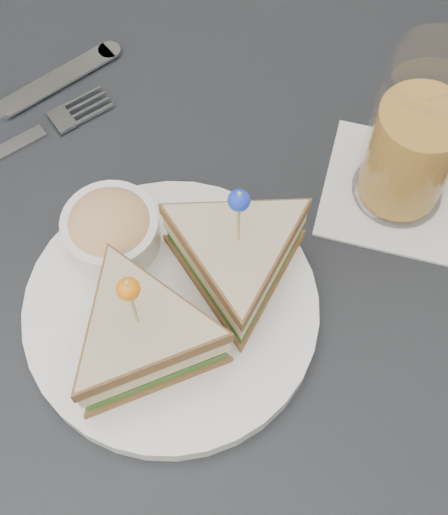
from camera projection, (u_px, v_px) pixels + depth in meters
ground_plane at (217, 467)px, 1.28m from camera, size 3.50×3.50×0.00m
table at (211, 325)px, 0.68m from camera, size 0.80×0.80×0.75m
plate_meal at (178, 292)px, 0.57m from camera, size 0.28×0.28×0.14m
cutlery_fork at (25, 139)px, 0.68m from camera, size 0.15×0.17×0.01m
cutlery_knife at (12, 106)px, 0.70m from camera, size 0.16×0.19×0.01m
drink_set at (415, 143)px, 0.59m from camera, size 0.13×0.13×0.17m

